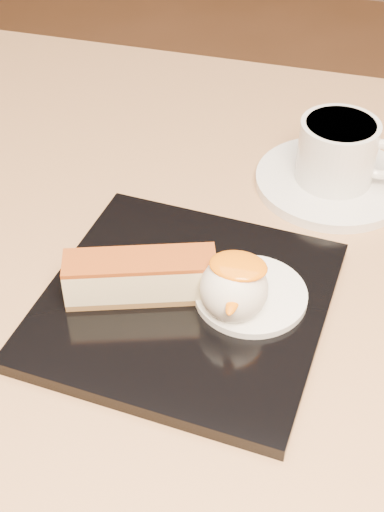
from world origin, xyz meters
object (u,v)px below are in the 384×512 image
(dessert_plate, at_px, (185,304))
(cheesecake, at_px, (140,277))
(saucer, at_px, (332,182))
(ice_cream_scoop, at_px, (234,289))
(table, at_px, (196,389))
(coffee_cup, at_px, (339,151))

(dessert_plate, bearing_deg, cheesecake, -171.87)
(cheesecake, bearing_deg, saucer, 38.81)
(ice_cream_scoop, bearing_deg, table, 132.69)
(saucer, bearing_deg, dessert_plate, -114.53)
(table, relative_size, coffee_cup, 8.01)
(dessert_plate, bearing_deg, ice_cream_scoop, -7.13)
(table, height_order, saucer, saucer)
(cheesecake, bearing_deg, table, 34.74)
(table, height_order, dessert_plate, dessert_plate)
(table, xyz_separation_m, saucer, (0.09, 0.16, 0.16))
(dessert_plate, height_order, cheesecake, cheesecake)
(table, height_order, coffee_cup, coffee_cup)
(saucer, bearing_deg, cheesecake, -121.59)
(table, xyz_separation_m, ice_cream_scoop, (0.04, -0.05, 0.19))
(cheesecake, relative_size, ice_cream_scoop, 2.33)
(table, relative_size, ice_cream_scoop, 15.27)
(table, bearing_deg, coffee_cup, 59.11)
(ice_cream_scoop, distance_m, saucer, 0.22)
(table, bearing_deg, cheesecake, -125.66)
(dessert_plate, height_order, ice_cream_scoop, ice_cream_scoop)
(cheesecake, distance_m, ice_cream_scoop, 0.08)
(ice_cream_scoop, bearing_deg, cheesecake, 180.00)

